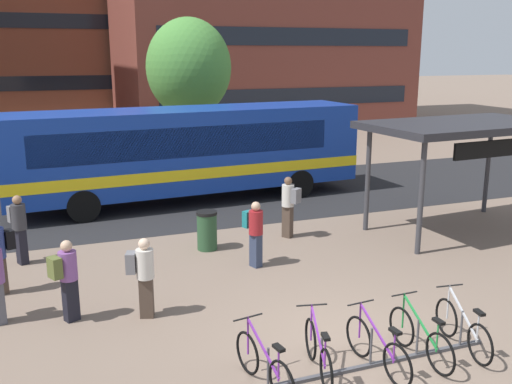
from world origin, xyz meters
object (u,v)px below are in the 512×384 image
Objects in this scene: parked_bicycle_purple_2 at (377,348)px; commuter_grey_pack_3 at (19,224)px; transit_shelter at (464,130)px; commuter_teal_pack_1 at (255,229)px; commuter_olive_pack_6 at (67,275)px; parked_bicycle_green_3 at (420,338)px; trash_bin at (207,230)px; commuter_grey_pack_5 at (143,272)px; parked_bicycle_purple_1 at (318,353)px; city_bus at (190,150)px; parked_bicycle_silver_4 at (463,329)px; commuter_grey_pack_2 at (289,203)px; parked_bicycle_purple_0 at (264,366)px; street_tree_0 at (189,68)px.

commuter_grey_pack_3 is at bearing 32.10° from parked_bicycle_purple_2.
transit_shelter is 11.99m from commuter_grey_pack_3.
commuter_teal_pack_1 is 1.00× the size of commuter_olive_pack_6.
parked_bicycle_purple_2 is at bearing 91.58° from parked_bicycle_green_3.
trash_bin is at bearing 13.78° from parked_bicycle_green_3.
parked_bicycle_purple_1 is at bearing -35.87° from commuter_grey_pack_5.
parked_bicycle_purple_1 is at bearing 83.14° from parked_bicycle_green_3.
city_bus is 7.08× the size of parked_bicycle_silver_4.
city_bus is 8.86m from transit_shelter.
commuter_teal_pack_1 is at bearing -2.57° from parked_bicycle_purple_2.
commuter_olive_pack_6 is (-10.81, -2.06, -2.01)m from transit_shelter.
trash_bin is (-2.40, -0.16, -0.48)m from commuter_grey_pack_2.
transit_shelter is (7.22, 5.46, 2.56)m from parked_bicycle_purple_1.
parked_bicycle_purple_0 is at bearing 95.84° from parked_bicycle_silver_4.
parked_bicycle_green_3 is at bearing -82.77° from parked_bicycle_purple_1.
commuter_olive_pack_6 is (-4.55, 3.62, 0.55)m from parked_bicycle_purple_2.
parked_bicycle_purple_1 is 0.98× the size of commuter_grey_pack_2.
parked_bicycle_green_3 is (0.86, 0.04, 0.00)m from parked_bicycle_purple_2.
commuter_teal_pack_1 reaches higher than commuter_grey_pack_5.
commuter_grey_pack_2 is at bearing 162.45° from transit_shelter.
commuter_teal_pack_1 is (-0.16, -6.72, -0.84)m from city_bus.
street_tree_0 is (4.84, 15.12, 3.45)m from commuter_grey_pack_5.
commuter_olive_pack_6 reaches higher than parked_bicycle_purple_0.
city_bus is at bearing -16.15° from commuter_grey_pack_2.
parked_bicycle_silver_4 is at bearing -67.89° from trash_bin.
trash_bin reaches higher than parked_bicycle_purple_0.
transit_shelter is (6.30, -6.13, 1.17)m from city_bus.
parked_bicycle_purple_2 is at bearing 134.82° from commuter_grey_pack_2.
street_tree_0 is (-4.58, 12.71, 1.43)m from transit_shelter.
street_tree_0 is at bearing -9.98° from parked_bicycle_purple_2.
commuter_teal_pack_1 is 1.80m from trash_bin.
city_bus reaches higher than commuter_grey_pack_5.
transit_shelter is (8.17, 5.51, 2.56)m from parked_bicycle_purple_0.
commuter_grey_pack_2 is (3.38, 6.66, 0.61)m from parked_bicycle_purple_0.
commuter_grey_pack_3 reaches higher than commuter_teal_pack_1.
commuter_olive_pack_6 is at bearing 27.82° from parked_bicycle_purple_0.
commuter_grey_pack_5 is at bearing 5.38° from commuter_grey_pack_3.
street_tree_0 is (2.63, 18.17, 3.99)m from parked_bicycle_purple_1.
parked_bicycle_purple_0 is at bearing 2.17° from commuter_grey_pack_3.
commuter_grey_pack_2 reaches higher than commuter_grey_pack_3.
parked_bicycle_purple_0 is 1.01× the size of parked_bicycle_purple_1.
commuter_grey_pack_5 is 4.09m from trash_bin.
street_tree_0 is (-0.08, 18.33, 3.99)m from parked_bicycle_silver_4.
parked_bicycle_purple_2 is 8.83m from transit_shelter.
commuter_grey_pack_5 is at bearing -107.77° from street_tree_0.
parked_bicycle_green_3 is 6.87m from trash_bin.
parked_bicycle_purple_2 and parked_bicycle_silver_4 have the same top height.
parked_bicycle_purple_0 is 5.23m from commuter_teal_pack_1.
commuter_grey_pack_3 is 4.62m from commuter_grey_pack_5.
street_tree_0 is (0.20, 11.56, 3.38)m from commuter_grey_pack_2.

